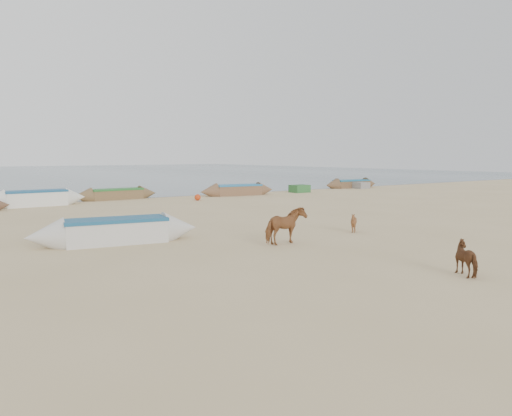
{
  "coord_description": "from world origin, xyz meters",
  "views": [
    {
      "loc": [
        -11.78,
        -12.73,
        3.18
      ],
      "look_at": [
        0.0,
        4.0,
        1.0
      ],
      "focal_mm": 35.0,
      "sensor_mm": 36.0,
      "label": 1
    }
  ],
  "objects_px": {
    "cow_adult": "(285,226)",
    "near_canoe": "(116,231)",
    "calf_right": "(470,258)",
    "calf_front": "(354,223)"
  },
  "relations": [
    {
      "from": "cow_adult",
      "to": "near_canoe",
      "type": "relative_size",
      "value": 0.26
    },
    {
      "from": "calf_right",
      "to": "near_canoe",
      "type": "height_order",
      "value": "calf_right"
    },
    {
      "from": "calf_right",
      "to": "near_canoe",
      "type": "relative_size",
      "value": 0.15
    },
    {
      "from": "near_canoe",
      "to": "cow_adult",
      "type": "bearing_deg",
      "value": -27.62
    },
    {
      "from": "calf_right",
      "to": "near_canoe",
      "type": "xyz_separation_m",
      "value": [
        -5.97,
        10.12,
        -0.01
      ]
    },
    {
      "from": "near_canoe",
      "to": "calf_front",
      "type": "bearing_deg",
      "value": -10.6
    },
    {
      "from": "cow_adult",
      "to": "near_canoe",
      "type": "distance_m",
      "value": 6.11
    },
    {
      "from": "calf_front",
      "to": "calf_right",
      "type": "distance_m",
      "value": 7.5
    },
    {
      "from": "cow_adult",
      "to": "calf_front",
      "type": "bearing_deg",
      "value": -87.26
    },
    {
      "from": "calf_front",
      "to": "calf_right",
      "type": "height_order",
      "value": "calf_right"
    }
  ]
}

